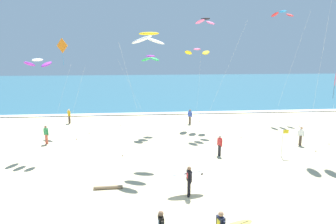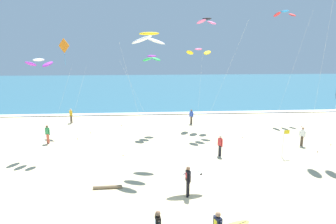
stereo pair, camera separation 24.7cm
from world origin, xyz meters
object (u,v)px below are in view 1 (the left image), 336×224
at_px(bystander_white_top, 301,136).
at_px(kite_diamond_amber_outer, 63,48).
at_px(driftwood_log, 108,187).
at_px(bystander_red_top, 220,145).
at_px(kite_arc_violet_distant, 150,58).
at_px(kite_diamond_scarlet_near, 335,82).
at_px(bystander_green_top, 46,135).
at_px(kite_arc_ivory_low, 38,63).
at_px(kite_arc_cobalt_extra, 283,14).
at_px(bystander_yellow_top, 69,116).
at_px(kite_arc_golden_high, 149,38).
at_px(kite_arc_rose_far, 197,52).
at_px(bystander_blue_top, 190,117).
at_px(kite_arc_charcoal_mid, 205,21).
at_px(lifeguard_flag, 283,140).
at_px(surfer_trailing, 188,177).

bearing_deg(bystander_white_top, kite_diamond_amber_outer, 162.52).
height_order(bystander_white_top, driftwood_log, bystander_white_top).
bearing_deg(bystander_red_top, kite_arc_violet_distant, 123.74).
bearing_deg(driftwood_log, kite_diamond_scarlet_near, 25.17).
bearing_deg(driftwood_log, bystander_green_top, 125.26).
distance_m(kite_arc_ivory_low, kite_arc_violet_distant, 9.91).
bearing_deg(kite_arc_violet_distant, bystander_white_top, -24.30).
bearing_deg(kite_arc_ivory_low, kite_diamond_amber_outer, 88.88).
height_order(kite_diamond_scarlet_near, kite_arc_cobalt_extra, kite_arc_cobalt_extra).
distance_m(kite_diamond_scarlet_near, kite_arc_violet_distant, 16.84).
bearing_deg(bystander_green_top, driftwood_log, -54.74).
relative_size(kite_arc_violet_distant, bystander_yellow_top, 4.59).
xyz_separation_m(kite_arc_cobalt_extra, bystander_yellow_top, (-23.40, -0.79, -10.84)).
height_order(kite_arc_golden_high, kite_arc_violet_distant, kite_arc_golden_high).
bearing_deg(kite_arc_golden_high, kite_arc_violet_distant, 87.74).
height_order(kite_arc_rose_far, bystander_red_top, kite_arc_rose_far).
bearing_deg(kite_arc_rose_far, bystander_red_top, -89.00).
distance_m(kite_diamond_amber_outer, driftwood_log, 15.88).
relative_size(kite_arc_golden_high, kite_arc_cobalt_extra, 0.74).
bearing_deg(bystander_green_top, bystander_blue_top, 23.33).
height_order(kite_arc_charcoal_mid, kite_arc_cobalt_extra, kite_arc_cobalt_extra).
xyz_separation_m(kite_diamond_scarlet_near, kite_arc_cobalt_extra, (-1.80, 7.36, 6.70)).
distance_m(kite_arc_charcoal_mid, lifeguard_flag, 12.93).
relative_size(kite_arc_golden_high, bystander_yellow_top, 5.58).
distance_m(kite_diamond_amber_outer, bystander_white_top, 22.39).
xyz_separation_m(kite_arc_charcoal_mid, kite_arc_violet_distant, (-5.18, -0.33, -3.38)).
bearing_deg(kite_arc_rose_far, lifeguard_flag, -63.25).
relative_size(kite_arc_charcoal_mid, kite_arc_ivory_low, 1.50).
height_order(kite_diamond_scarlet_near, kite_diamond_amber_outer, kite_diamond_amber_outer).
xyz_separation_m(kite_arc_charcoal_mid, bystander_white_top, (6.98, -5.82, -9.56)).
bearing_deg(kite_arc_charcoal_mid, surfer_trailing, -105.18).
xyz_separation_m(kite_arc_golden_high, kite_arc_violet_distant, (0.30, 7.64, -1.47)).
relative_size(surfer_trailing, lifeguard_flag, 1.01).
bearing_deg(surfer_trailing, bystander_red_top, 59.99).
height_order(kite_diamond_amber_outer, bystander_blue_top, kite_diamond_amber_outer).
height_order(kite_diamond_scarlet_near, bystander_green_top, kite_diamond_scarlet_near).
relative_size(kite_arc_golden_high, driftwood_log, 5.48).
xyz_separation_m(surfer_trailing, kite_diamond_scarlet_near, (14.89, 10.10, 3.90)).
relative_size(kite_arc_cobalt_extra, bystander_red_top, 7.56).
distance_m(kite_arc_ivory_low, bystander_yellow_top, 11.08).
distance_m(kite_arc_golden_high, kite_arc_violet_distant, 7.79).
height_order(kite_arc_rose_far, lifeguard_flag, kite_arc_rose_far).
distance_m(kite_arc_charcoal_mid, bystander_green_top, 17.39).
height_order(surfer_trailing, driftwood_log, surfer_trailing).
xyz_separation_m(kite_arc_ivory_low, driftwood_log, (5.41, -6.35, -6.73)).
bearing_deg(bystander_green_top, kite_diamond_scarlet_near, 1.06).
bearing_deg(kite_diamond_amber_outer, kite_arc_charcoal_mid, -2.41).
relative_size(kite_arc_ivory_low, bystander_red_top, 4.49).
relative_size(bystander_blue_top, bystander_white_top, 1.00).
bearing_deg(lifeguard_flag, bystander_blue_top, 117.26).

